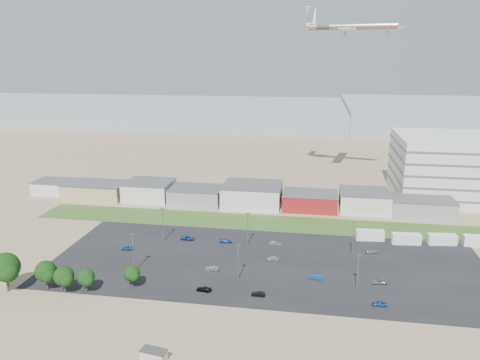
% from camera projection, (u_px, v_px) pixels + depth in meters
% --- Properties ---
extents(ground, '(700.00, 700.00, 0.00)m').
position_uv_depth(ground, '(236.00, 297.00, 112.39)').
color(ground, '#847254').
rests_on(ground, ground).
extents(parking_lot, '(120.00, 50.00, 0.01)m').
position_uv_depth(parking_lot, '(266.00, 263.00, 130.66)').
color(parking_lot, black).
rests_on(parking_lot, ground).
extents(grass_strip, '(160.00, 16.00, 0.02)m').
position_uv_depth(grass_strip, '(262.00, 222.00, 161.93)').
color(grass_strip, '#354F1D').
rests_on(grass_strip, ground).
extents(hills_backdrop, '(700.00, 200.00, 9.00)m').
position_uv_depth(hills_backdrop, '(344.00, 116.00, 405.04)').
color(hills_backdrop, gray).
rests_on(hills_backdrop, ground).
extents(building_row, '(170.00, 20.00, 8.00)m').
position_uv_depth(building_row, '(224.00, 194.00, 181.68)').
color(building_row, silver).
rests_on(building_row, ground).
extents(portable_shed, '(5.32, 3.35, 2.50)m').
position_uv_depth(portable_shed, '(154.00, 356.00, 88.26)').
color(portable_shed, beige).
rests_on(portable_shed, ground).
extents(box_trailer_a, '(8.75, 3.37, 3.21)m').
position_uv_depth(box_trailer_a, '(370.00, 235.00, 146.39)').
color(box_trailer_a, silver).
rests_on(box_trailer_a, ground).
extents(box_trailer_b, '(8.83, 3.43, 3.23)m').
position_uv_depth(box_trailer_b, '(406.00, 239.00, 143.41)').
color(box_trailer_b, silver).
rests_on(box_trailer_b, ground).
extents(box_trailer_c, '(8.70, 3.53, 3.18)m').
position_uv_depth(box_trailer_c, '(442.00, 239.00, 143.08)').
color(box_trailer_c, silver).
rests_on(box_trailer_c, ground).
extents(box_trailer_d, '(8.56, 2.69, 3.21)m').
position_uv_depth(box_trailer_d, '(478.00, 241.00, 141.80)').
color(box_trailer_d, silver).
rests_on(box_trailer_d, ground).
extents(tree_far_left, '(7.54, 7.54, 11.31)m').
position_uv_depth(tree_far_left, '(6.00, 270.00, 113.53)').
color(tree_far_left, black).
rests_on(tree_far_left, ground).
extents(tree_left, '(5.66, 5.66, 8.49)m').
position_uv_depth(tree_left, '(46.00, 273.00, 114.86)').
color(tree_left, black).
rests_on(tree_left, ground).
extents(tree_mid, '(5.16, 5.16, 7.74)m').
position_uv_depth(tree_mid, '(64.00, 278.00, 113.27)').
color(tree_mid, black).
rests_on(tree_mid, ground).
extents(tree_right, '(4.58, 4.58, 6.87)m').
position_uv_depth(tree_right, '(86.00, 279.00, 113.86)').
color(tree_right, black).
rests_on(tree_right, ground).
extents(tree_near, '(4.36, 4.36, 6.54)m').
position_uv_depth(tree_near, '(132.00, 275.00, 116.20)').
color(tree_near, black).
rests_on(tree_near, ground).
extents(lightpole_front_l, '(1.26, 0.53, 10.72)m').
position_uv_depth(lightpole_front_l, '(133.00, 253.00, 123.99)').
color(lightpole_front_l, slate).
rests_on(lightpole_front_l, ground).
extents(lightpole_front_m, '(1.13, 0.47, 9.60)m').
position_uv_depth(lightpole_front_m, '(238.00, 263.00, 119.63)').
color(lightpole_front_m, slate).
rests_on(lightpole_front_m, ground).
extents(lightpole_front_r, '(1.12, 0.47, 9.55)m').
position_uv_depth(lightpole_front_r, '(358.00, 272.00, 114.34)').
color(lightpole_front_r, slate).
rests_on(lightpole_front_r, ground).
extents(lightpole_back_l, '(1.23, 0.51, 10.47)m').
position_uv_depth(lightpole_back_l, '(163.00, 225.00, 144.89)').
color(lightpole_back_l, slate).
rests_on(lightpole_back_l, ground).
extents(lightpole_back_m, '(1.22, 0.51, 10.34)m').
position_uv_depth(lightpole_back_m, '(248.00, 229.00, 141.44)').
color(lightpole_back_m, slate).
rests_on(lightpole_back_m, ground).
extents(lightpole_back_r, '(1.23, 0.51, 10.46)m').
position_uv_depth(lightpole_back_r, '(353.00, 239.00, 133.73)').
color(lightpole_back_r, slate).
rests_on(lightpole_back_r, ground).
extents(airliner, '(47.82, 37.02, 12.70)m').
position_uv_depth(airliner, '(352.00, 27.00, 189.18)').
color(airliner, silver).
extents(parked_car_0, '(4.09, 2.24, 1.09)m').
position_uv_depth(parked_car_0, '(379.00, 282.00, 118.59)').
color(parked_car_0, '#A5A5AA').
rests_on(parked_car_0, ground).
extents(parked_car_1, '(4.15, 1.92, 1.32)m').
position_uv_depth(parked_car_1, '(316.00, 277.00, 120.87)').
color(parked_car_1, navy).
rests_on(parked_car_1, ground).
extents(parked_car_2, '(3.40, 1.41, 1.15)m').
position_uv_depth(parked_car_2, '(379.00, 303.00, 108.16)').
color(parked_car_2, navy).
rests_on(parked_car_2, ground).
extents(parked_car_3, '(3.96, 2.01, 1.10)m').
position_uv_depth(parked_car_3, '(204.00, 289.00, 114.85)').
color(parked_car_3, black).
rests_on(parked_car_3, ground).
extents(parked_car_4, '(3.60, 1.32, 1.18)m').
position_uv_depth(parked_car_4, '(212.00, 269.00, 125.71)').
color(parked_car_4, '#A5A5AA').
rests_on(parked_car_4, ground).
extents(parked_car_5, '(3.62, 1.64, 1.20)m').
position_uv_depth(parked_car_5, '(128.00, 248.00, 139.14)').
color(parked_car_5, navy).
rests_on(parked_car_5, ground).
extents(parked_car_6, '(4.04, 1.85, 1.14)m').
position_uv_depth(parked_car_6, '(226.00, 241.00, 144.58)').
color(parked_car_6, navy).
rests_on(parked_car_6, ground).
extents(parked_car_7, '(3.43, 1.21, 1.13)m').
position_uv_depth(parked_car_7, '(273.00, 259.00, 131.84)').
color(parked_car_7, '#A5A5AA').
rests_on(parked_car_7, ground).
extents(parked_car_8, '(3.31, 1.46, 1.11)m').
position_uv_depth(parked_car_8, '(372.00, 251.00, 136.81)').
color(parked_car_8, '#A5A5AA').
rests_on(parked_car_8, ground).
extents(parked_car_9, '(4.44, 2.28, 1.20)m').
position_uv_depth(parked_car_9, '(188.00, 238.00, 146.72)').
color(parked_car_9, navy).
rests_on(parked_car_9, ground).
extents(parked_car_11, '(3.90, 1.81, 1.24)m').
position_uv_depth(parked_car_11, '(276.00, 243.00, 142.37)').
color(parked_car_11, '#A5A5AA').
rests_on(parked_car_11, ground).
extents(parked_car_13, '(3.37, 1.30, 1.10)m').
position_uv_depth(parked_car_13, '(258.00, 294.00, 112.47)').
color(parked_car_13, black).
rests_on(parked_car_13, ground).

